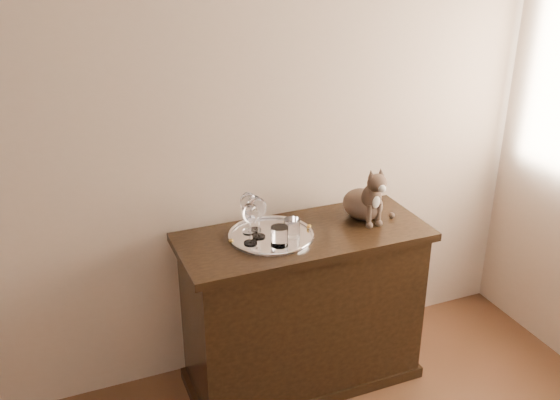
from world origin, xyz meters
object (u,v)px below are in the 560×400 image
at_px(tray, 271,236).
at_px(tumbler_a, 292,228).
at_px(wine_glass_d, 259,218).
at_px(wine_glass_a, 248,212).
at_px(wine_glass_c, 250,224).
at_px(tumbler_b, 279,236).
at_px(wine_glass_b, 255,213).
at_px(cat, 363,191).
at_px(sideboard, 303,309).

xyz_separation_m(tray, tumbler_a, (0.09, -0.04, 0.05)).
bearing_deg(wine_glass_d, wine_glass_a, 111.78).
xyz_separation_m(wine_glass_c, tumbler_b, (0.11, -0.07, -0.05)).
xyz_separation_m(wine_glass_b, tumbler_a, (0.13, -0.13, -0.05)).
distance_m(wine_glass_b, wine_glass_d, 0.07).
relative_size(tumbler_b, cat, 0.31).
bearing_deg(wine_glass_d, wine_glass_b, 82.84).
relative_size(wine_glass_c, cat, 0.68).
height_order(tray, wine_glass_b, wine_glass_b).
height_order(tumbler_a, cat, cat).
bearing_deg(tray, tumbler_b, -89.60).
bearing_deg(tumbler_a, tray, 154.51).
distance_m(wine_glass_c, cat, 0.61).
height_order(wine_glass_a, wine_glass_b, wine_glass_a).
bearing_deg(cat, wine_glass_c, -176.88).
xyz_separation_m(wine_glass_a, tumbler_a, (0.17, -0.12, -0.06)).
bearing_deg(tray, wine_glass_c, -163.05).
xyz_separation_m(sideboard, tumbler_a, (-0.07, -0.02, 0.48)).
relative_size(wine_glass_b, wine_glass_d, 0.91).
bearing_deg(tumbler_b, tray, 90.40).
bearing_deg(tray, sideboard, -7.86).
relative_size(wine_glass_c, tumbler_a, 2.31).
height_order(wine_glass_b, wine_glass_c, wine_glass_c).
relative_size(wine_glass_d, tumbler_a, 2.28).
relative_size(wine_glass_a, wine_glass_d, 1.03).
height_order(tray, wine_glass_d, wine_glass_d).
height_order(tray, cat, cat).
xyz_separation_m(tumbler_b, cat, (0.50, 0.13, 0.09)).
xyz_separation_m(wine_glass_a, cat, (0.58, -0.05, 0.04)).
bearing_deg(wine_glass_d, sideboard, -8.62).
bearing_deg(sideboard, wine_glass_d, 171.38).
bearing_deg(wine_glass_a, wine_glass_b, 12.48).
height_order(wine_glass_c, tumbler_a, wine_glass_c).
bearing_deg(wine_glass_a, cat, -4.83).
height_order(wine_glass_a, wine_glass_d, wine_glass_a).
bearing_deg(tumbler_a, wine_glass_b, 137.09).
height_order(tumbler_b, cat, cat).
height_order(wine_glass_a, tumbler_b, wine_glass_a).
height_order(wine_glass_b, wine_glass_d, wine_glass_d).
xyz_separation_m(wine_glass_a, wine_glass_b, (0.04, 0.01, -0.01)).
distance_m(sideboard, wine_glass_d, 0.57).
distance_m(wine_glass_a, wine_glass_b, 0.04).
bearing_deg(tumbler_b, wine_glass_d, 116.97).
distance_m(sideboard, wine_glass_a, 0.59).
relative_size(sideboard, tray, 3.00).
distance_m(tray, wine_glass_a, 0.15).
bearing_deg(tumbler_a, sideboard, 15.20).
relative_size(sideboard, tumbler_b, 13.24).
relative_size(wine_glass_d, tumbler_b, 2.17).
xyz_separation_m(wine_glass_c, cat, (0.61, 0.06, 0.04)).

